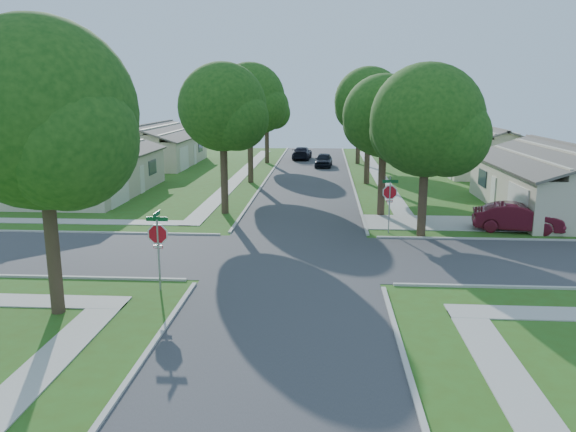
% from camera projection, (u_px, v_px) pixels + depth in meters
% --- Properties ---
extents(ground, '(100.00, 100.00, 0.00)m').
position_uv_depth(ground, '(294.00, 257.00, 25.10)').
color(ground, '#325316').
rests_on(ground, ground).
extents(road_ns, '(7.00, 100.00, 0.02)m').
position_uv_depth(road_ns, '(294.00, 257.00, 25.10)').
color(road_ns, '#333335').
rests_on(road_ns, ground).
extents(sidewalk_ne, '(1.20, 40.00, 0.04)m').
position_uv_depth(sidewalk_ne, '(378.00, 175.00, 50.04)').
color(sidewalk_ne, '#9E9B91').
rests_on(sidewalk_ne, ground).
extents(sidewalk_nw, '(1.20, 40.00, 0.04)m').
position_uv_depth(sidewalk_nw, '(243.00, 173.00, 50.82)').
color(sidewalk_nw, '#9E9B91').
rests_on(sidewalk_nw, ground).
extents(driveway, '(8.80, 3.60, 0.05)m').
position_uv_depth(driveway, '(441.00, 223.00, 31.50)').
color(driveway, '#9E9B91').
rests_on(driveway, ground).
extents(stop_sign_sw, '(1.05, 0.80, 2.98)m').
position_uv_depth(stop_sign_sw, '(158.00, 237.00, 20.39)').
color(stop_sign_sw, gray).
rests_on(stop_sign_sw, ground).
extents(stop_sign_ne, '(1.05, 0.80, 2.98)m').
position_uv_depth(stop_sign_ne, '(390.00, 195.00, 28.94)').
color(stop_sign_ne, gray).
rests_on(stop_sign_ne, ground).
extents(tree_e_near, '(4.97, 4.80, 8.28)m').
position_uv_depth(tree_e_near, '(385.00, 120.00, 32.36)').
color(tree_e_near, '#38281C').
rests_on(tree_e_near, ground).
extents(tree_e_mid, '(5.59, 5.40, 9.21)m').
position_uv_depth(tree_e_mid, '(370.00, 105.00, 43.92)').
color(tree_e_mid, '#38281C').
rests_on(tree_e_mid, ground).
extents(tree_e_far, '(5.17, 5.00, 8.72)m').
position_uv_depth(tree_e_far, '(360.00, 105.00, 56.64)').
color(tree_e_far, '#38281C').
rests_on(tree_e_far, ground).
extents(tree_w_near, '(5.38, 5.20, 8.97)m').
position_uv_depth(tree_w_near, '(224.00, 111.00, 32.86)').
color(tree_w_near, '#38281C').
rests_on(tree_w_near, ground).
extents(tree_w_mid, '(5.80, 5.60, 9.56)m').
position_uv_depth(tree_w_mid, '(250.00, 102.00, 44.47)').
color(tree_w_mid, '#38281C').
rests_on(tree_w_mid, ground).
extents(tree_w_far, '(4.76, 4.60, 8.04)m').
position_uv_depth(tree_w_far, '(267.00, 109.00, 57.35)').
color(tree_w_far, '#38281C').
rests_on(tree_w_far, ground).
extents(tree_sw_corner, '(6.21, 6.00, 9.55)m').
position_uv_depth(tree_sw_corner, '(43.00, 123.00, 17.42)').
color(tree_sw_corner, '#38281C').
rests_on(tree_sw_corner, ground).
extents(tree_ne_corner, '(5.80, 5.60, 8.66)m').
position_uv_depth(tree_ne_corner, '(428.00, 126.00, 27.59)').
color(tree_ne_corner, '#38281C').
rests_on(tree_ne_corner, ground).
extents(house_ne_near, '(8.42, 13.60, 4.23)m').
position_uv_depth(house_ne_near, '(563.00, 187.00, 34.46)').
color(house_ne_near, '#B8A991').
rests_on(house_ne_near, ground).
extents(house_ne_far, '(8.42, 13.60, 4.23)m').
position_uv_depth(house_ne_far, '(483.00, 155.00, 52.00)').
color(house_ne_far, '#B8A991').
rests_on(house_ne_far, ground).
extents(house_nw_near, '(8.42, 13.60, 4.23)m').
position_uv_depth(house_nw_near, '(84.00, 173.00, 40.42)').
color(house_nw_near, '#B8A991').
rests_on(house_nw_near, ground).
extents(house_nw_far, '(8.42, 13.60, 4.23)m').
position_uv_depth(house_nw_far, '(154.00, 150.00, 56.98)').
color(house_nw_far, '#B8A991').
rests_on(house_nw_far, ground).
extents(car_driveway, '(4.73, 2.41, 1.49)m').
position_uv_depth(car_driveway, '(517.00, 217.00, 29.56)').
color(car_driveway, '#56111E').
rests_on(car_driveway, ground).
extents(car_curb_east, '(1.86, 4.07, 1.35)m').
position_uv_depth(car_curb_east, '(324.00, 160.00, 55.37)').
color(car_curb_east, black).
rests_on(car_curb_east, ground).
extents(car_curb_west, '(2.17, 4.81, 1.37)m').
position_uv_depth(car_curb_west, '(302.00, 153.00, 61.65)').
color(car_curb_west, black).
rests_on(car_curb_west, ground).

